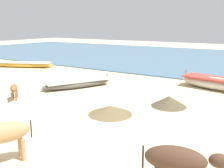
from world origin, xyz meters
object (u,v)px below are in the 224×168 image
Objects in this scene: fishing_boat_1 at (23,64)px; calf_near_brown at (14,89)px; cow_second_adult_dark at (178,161)px; fishing_boat_0 at (217,83)px; cow_adult_tan at (4,135)px; fishing_boat_2 at (78,83)px.

calf_near_brown is (6.70, -5.90, 0.25)m from fishing_boat_1.
cow_second_adult_dark is at bearing 25.68° from calf_near_brown.
cow_adult_tan is at bearing 86.96° from fishing_boat_0.
cow_second_adult_dark reaches higher than fishing_boat_0.
calf_near_brown is at bearing -168.06° from fishing_boat_2.
fishing_boat_2 is at bearing -45.12° from fishing_boat_1.
fishing_boat_1 is 8.08m from fishing_boat_2.
cow_adult_tan reaches higher than fishing_boat_0.
calf_near_brown is (-4.25, 3.48, -0.23)m from cow_adult_tan.
cow_adult_tan reaches higher than calf_near_brown.
cow_second_adult_dark is (7.10, -5.66, 0.51)m from fishing_boat_2.
fishing_boat_0 is 1.06× the size of fishing_boat_2.
calf_near_brown reaches higher than fishing_boat_1.
fishing_boat_0 is at bearing -22.31° from fishing_boat_1.
cow_adult_tan is 0.95× the size of cow_second_adult_dark.
cow_second_adult_dark reaches higher than fishing_boat_2.
calf_near_brown is at bearing -107.00° from cow_adult_tan.
fishing_boat_0 is 13.65m from fishing_boat_1.
cow_adult_tan is at bearing -65.60° from fishing_boat_1.
cow_adult_tan is (10.95, -9.39, 0.48)m from fishing_boat_1.
fishing_boat_2 is 2.38× the size of cow_second_adult_dark.
fishing_boat_0 is at bearing 86.65° from calf_near_brown.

